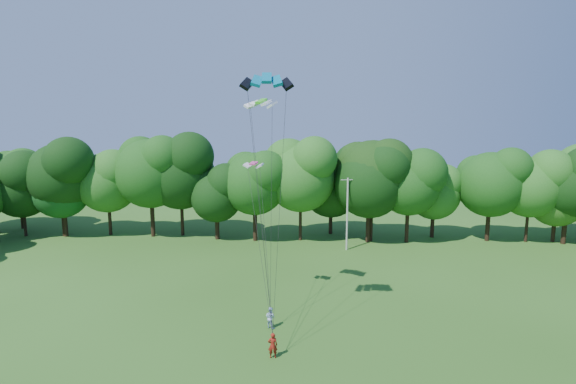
{
  "coord_description": "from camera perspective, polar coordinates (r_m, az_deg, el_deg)",
  "views": [
    {
      "loc": [
        1.42,
        -20.82,
        15.02
      ],
      "look_at": [
        -1.17,
        13.0,
        9.61
      ],
      "focal_mm": 28.0,
      "sensor_mm": 36.0,
      "label": 1
    }
  ],
  "objects": [
    {
      "name": "utility_pole",
      "position": [
        52.59,
        7.53,
        -2.7
      ],
      "size": [
        1.68,
        0.48,
        8.52
      ],
      "rotation": [
        0.0,
        0.0,
        0.24
      ],
      "color": "#B6B6AD",
      "rests_on": "ground"
    },
    {
      "name": "kite_teal",
      "position": [
        29.67,
        -2.71,
        14.25
      ],
      "size": [
        3.29,
        1.68,
        0.83
      ],
      "rotation": [
        0.0,
        0.0,
        0.1
      ],
      "color": "#047293",
      "rests_on": "ground"
    },
    {
      "name": "tree_back_west",
      "position": [
        64.99,
        -26.97,
        1.18
      ],
      "size": [
        7.95,
        7.95,
        11.57
      ],
      "color": "black",
      "rests_on": "ground"
    },
    {
      "name": "kite_green",
      "position": [
        34.39,
        -3.43,
        11.45
      ],
      "size": [
        2.65,
        2.01,
        0.46
      ],
      "rotation": [
        0.0,
        0.0,
        -0.44
      ],
      "color": "#3CD520",
      "rests_on": "ground"
    },
    {
      "name": "tree_back_east",
      "position": [
        64.5,
        31.01,
        0.15
      ],
      "size": [
        7.14,
        7.14,
        10.38
      ],
      "color": "black",
      "rests_on": "ground"
    },
    {
      "name": "kite_pink",
      "position": [
        35.64,
        -4.39,
        3.67
      ],
      "size": [
        1.69,
        1.07,
        0.25
      ],
      "rotation": [
        0.0,
        0.0,
        -0.21
      ],
      "color": "#ED4196",
      "rests_on": "ground"
    },
    {
      "name": "kite_flyer_right",
      "position": [
        34.08,
        -2.25,
        -15.64
      ],
      "size": [
        0.96,
        0.91,
        1.57
      ],
      "primitive_type": "imported",
      "rotation": [
        0.0,
        0.0,
        2.58
      ],
      "color": "#ACC9EE",
      "rests_on": "ground"
    },
    {
      "name": "tree_back_center",
      "position": [
        56.27,
        10.71,
        2.78
      ],
      "size": [
        9.93,
        9.93,
        14.44
      ],
      "color": "black",
      "rests_on": "ground"
    },
    {
      "name": "kite_flyer_left",
      "position": [
        30.26,
        -1.96,
        -18.89
      ],
      "size": [
        0.67,
        0.5,
        1.68
      ],
      "primitive_type": "imported",
      "rotation": [
        0.0,
        0.0,
        3.31
      ],
      "color": "maroon",
      "rests_on": "ground"
    }
  ]
}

